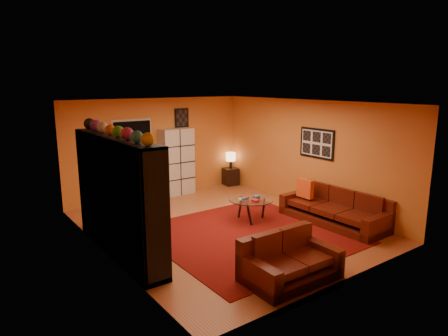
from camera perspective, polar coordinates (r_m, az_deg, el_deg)
floor at (r=8.56m, az=-0.07°, el=-8.33°), size 6.00×6.00×0.00m
ceiling at (r=8.03m, az=-0.07°, el=9.33°), size 6.00×6.00×0.00m
wall_back at (r=10.73m, az=-9.51°, el=2.88°), size 6.00×0.00×6.00m
wall_front at (r=6.10m, az=16.74°, el=-4.50°), size 6.00×0.00×6.00m
wall_left at (r=7.07m, az=-16.74°, el=-2.25°), size 0.00×6.00×6.00m
wall_right at (r=9.85m, az=11.81°, el=1.97°), size 0.00×6.00×6.00m
rug at (r=8.10m, az=3.46°, el=-9.53°), size 3.60×3.60×0.01m
doorway at (r=10.46m, az=-12.78°, el=0.95°), size 0.95×0.10×2.04m
wall_art_right at (r=9.59m, az=13.13°, el=3.46°), size 0.03×1.00×0.70m
wall_art_back at (r=10.98m, az=-6.07°, el=7.13°), size 0.42×0.03×0.52m
entertainment_unit at (r=7.20m, az=-14.93°, el=-3.93°), size 0.45×3.00×2.10m
tv at (r=7.23m, az=-14.51°, el=-4.40°), size 0.91×0.12×0.52m
sofa at (r=9.05m, az=15.74°, el=-5.76°), size 1.01×2.37×0.85m
loveseat at (r=6.43m, az=8.99°, el=-12.91°), size 1.49×0.91×0.85m
throw_pillow at (r=9.28m, az=11.50°, el=-2.87°), size 0.12×0.42×0.42m
coffee_table at (r=8.78m, az=3.88°, el=-4.73°), size 0.98×0.98×0.49m
storage_cabinet at (r=10.84m, az=-6.73°, el=0.90°), size 0.91×0.42×1.79m
bowl_chair at (r=10.32m, az=-10.28°, el=-3.31°), size 0.64×0.64×0.52m
side_table at (r=11.89m, az=0.95°, el=-1.22°), size 0.45×0.45×0.50m
table_lamp at (r=11.77m, az=0.96°, el=1.55°), size 0.28×0.28×0.47m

